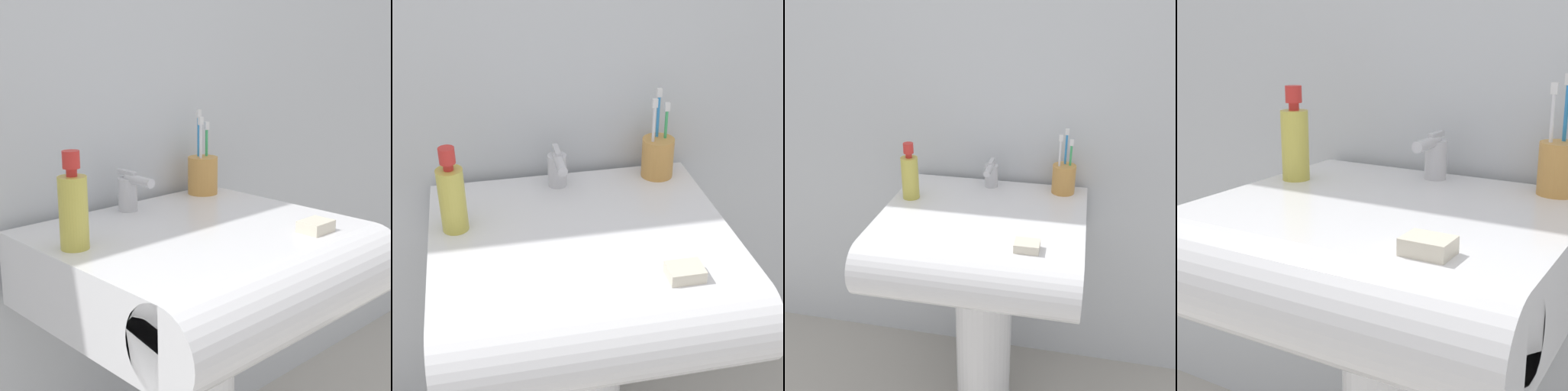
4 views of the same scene
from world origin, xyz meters
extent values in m
cube|color=silver|center=(0.00, 0.29, 1.20)|extent=(5.00, 0.05, 2.40)
cube|color=white|center=(0.00, 0.00, 0.67)|extent=(0.62, 0.50, 0.16)
cylinder|color=white|center=(0.00, -0.25, 0.67)|extent=(0.62, 0.16, 0.16)
cylinder|color=silver|center=(-0.01, 0.20, 0.78)|extent=(0.04, 0.04, 0.08)
cylinder|color=silver|center=(-0.01, 0.15, 0.82)|extent=(0.02, 0.09, 0.02)
cube|color=silver|center=(-0.01, 0.20, 0.83)|extent=(0.01, 0.06, 0.01)
cylinder|color=#D19347|center=(0.23, 0.20, 0.79)|extent=(0.08, 0.08, 0.10)
cylinder|color=white|center=(0.21, 0.19, 0.84)|extent=(0.01, 0.01, 0.17)
cube|color=white|center=(0.21, 0.19, 0.93)|extent=(0.01, 0.01, 0.02)
cylinder|color=#3FB266|center=(0.24, 0.20, 0.83)|extent=(0.01, 0.01, 0.15)
cube|color=white|center=(0.24, 0.20, 0.92)|extent=(0.01, 0.01, 0.02)
cylinder|color=#338CD8|center=(0.23, 0.21, 0.85)|extent=(0.01, 0.01, 0.18)
cube|color=white|center=(0.23, 0.21, 0.95)|extent=(0.01, 0.01, 0.02)
cylinder|color=gold|center=(-0.25, 0.05, 0.81)|extent=(0.05, 0.05, 0.14)
cylinder|color=red|center=(-0.25, 0.05, 0.89)|extent=(0.02, 0.02, 0.01)
cylinder|color=red|center=(-0.25, 0.05, 0.91)|extent=(0.03, 0.03, 0.03)
cube|color=silver|center=(0.16, -0.20, 0.76)|extent=(0.07, 0.05, 0.02)
camera|label=1|loc=(-0.83, -0.87, 1.11)|focal=55.00mm
camera|label=2|loc=(-0.19, -1.02, 1.42)|focal=55.00mm
camera|label=3|loc=(0.27, -1.31, 1.41)|focal=45.00mm
camera|label=4|loc=(0.47, -0.87, 1.02)|focal=55.00mm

